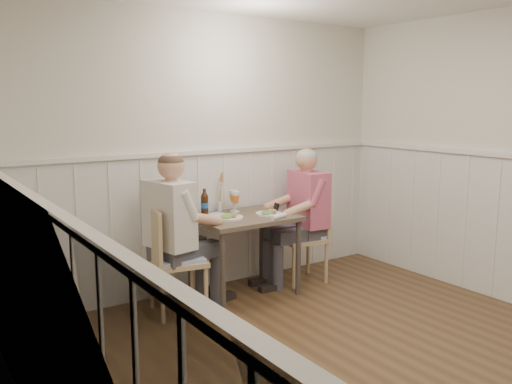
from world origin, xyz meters
TOP-DOWN VIEW (x-y plane):
  - ground_plane at (0.00, 0.00)m, footprint 4.50×4.50m
  - room_shell at (0.00, 0.00)m, footprint 4.04×4.54m
  - wainscot at (0.00, 0.69)m, footprint 4.00×4.49m
  - dining_table at (0.12, 1.84)m, footprint 0.91×0.70m
  - chair_right at (0.86, 1.83)m, footprint 0.49×0.49m
  - chair_left at (-0.65, 1.79)m, footprint 0.50×0.50m
  - man_in_pink at (0.82, 1.82)m, footprint 0.66×0.46m
  - diner_cream at (-0.62, 1.79)m, footprint 0.71×0.51m
  - plate_man at (0.33, 1.75)m, footprint 0.25×0.25m
  - plate_diner at (-0.08, 1.81)m, footprint 0.27×0.27m
  - beer_glass_a at (0.14, 2.02)m, footprint 0.08×0.08m
  - beer_glass_b at (0.14, 2.06)m, footprint 0.08×0.08m
  - beer_bottle at (-0.17, 2.05)m, footprint 0.07×0.07m
  - rolled_napkin at (0.31, 1.56)m, footprint 0.19×0.10m
  - grass_vase at (0.04, 2.15)m, footprint 0.05×0.05m
  - gingham_mat at (-0.12, 1.99)m, footprint 0.29×0.24m

SIDE VIEW (x-z plane):
  - ground_plane at x=0.00m, z-range 0.00..0.00m
  - chair_right at x=0.86m, z-range 0.04..0.93m
  - chair_left at x=-0.65m, z-range 0.04..0.96m
  - man_in_pink at x=0.82m, z-range -0.11..1.25m
  - diner_cream at x=-0.62m, z-range -0.11..1.29m
  - dining_table at x=0.12m, z-range 0.27..1.02m
  - wainscot at x=0.00m, z-range 0.02..1.36m
  - gingham_mat at x=-0.12m, z-range 0.75..0.76m
  - plate_man at x=0.33m, z-range 0.74..0.80m
  - rolled_napkin at x=0.31m, z-range 0.75..0.79m
  - plate_diner at x=-0.08m, z-range 0.74..0.81m
  - beer_bottle at x=-0.17m, z-range 0.74..0.99m
  - beer_glass_a at x=0.14m, z-range 0.78..0.98m
  - beer_glass_b at x=0.14m, z-range 0.79..0.99m
  - grass_vase at x=0.04m, z-range 0.73..1.13m
  - room_shell at x=0.00m, z-range 0.22..2.82m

